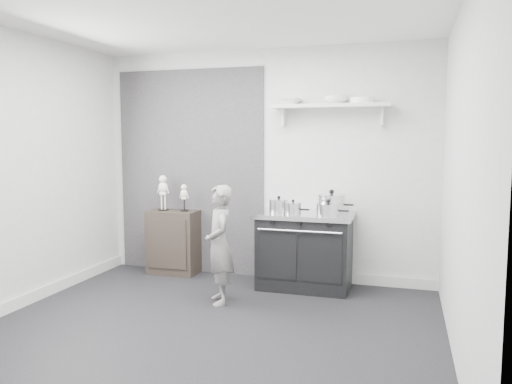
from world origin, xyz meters
TOP-DOWN VIEW (x-y plane):
  - ground at (0.00, 0.00)m, footprint 4.00×4.00m
  - room_shell at (-0.09, 0.15)m, footprint 4.02×3.62m
  - wall_shelf at (0.80, 1.68)m, footprint 1.30×0.26m
  - stove at (0.57, 1.48)m, footprint 1.05×0.66m
  - side_cabinet at (-1.10, 1.61)m, footprint 0.60×0.35m
  - child at (-0.16, 0.72)m, footprint 0.46×0.52m
  - pot_front_left at (0.29, 1.39)m, footprint 0.30×0.22m
  - pot_back_right at (0.84, 1.56)m, footprint 0.39×0.31m
  - pot_front_right at (0.84, 1.33)m, footprint 0.35×0.26m
  - pot_front_center at (0.47, 1.31)m, footprint 0.27×0.18m
  - skeleton_full at (-1.23, 1.61)m, footprint 0.14×0.09m
  - skeleton_torso at (-0.95, 1.61)m, footprint 0.11×0.07m
  - bowl_large at (0.33, 1.67)m, footprint 0.29×0.29m
  - bowl_small at (0.85, 1.67)m, footprint 0.26×0.26m
  - plate_stack at (1.14, 1.67)m, footprint 0.27×0.27m

SIDE VIEW (x-z plane):
  - ground at x=0.00m, z-range 0.00..0.00m
  - side_cabinet at x=-1.10m, z-range 0.00..0.78m
  - stove at x=0.57m, z-range 0.00..0.85m
  - child at x=-0.16m, z-range 0.00..1.20m
  - pot_front_center at x=0.47m, z-range 0.83..0.99m
  - pot_front_right at x=0.84m, z-range 0.82..1.00m
  - pot_front_left at x=0.29m, z-range 0.83..1.02m
  - pot_back_right at x=0.84m, z-range 0.82..1.08m
  - skeleton_torso at x=-0.95m, z-range 0.78..1.16m
  - skeleton_full at x=-1.23m, z-range 0.78..1.28m
  - room_shell at x=-0.09m, z-range 0.28..2.99m
  - wall_shelf at x=0.80m, z-range 1.89..2.13m
  - plate_stack at x=1.14m, z-range 2.04..2.10m
  - bowl_large at x=0.33m, z-range 2.04..2.11m
  - bowl_small at x=0.85m, z-range 2.04..2.12m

